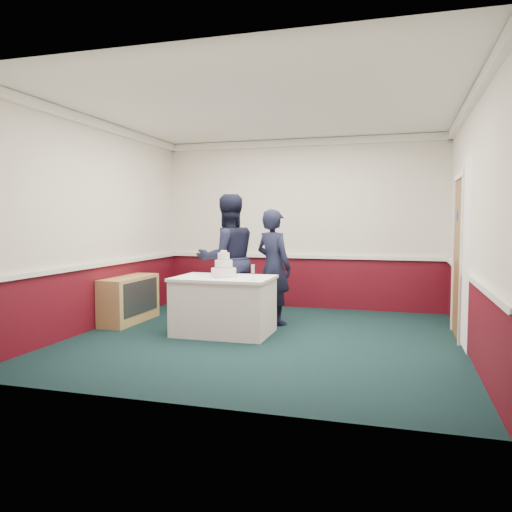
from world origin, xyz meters
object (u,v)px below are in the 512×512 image
(cake_table, at_px, (224,305))
(person_man, at_px, (228,259))
(person_woman, at_px, (273,267))
(wedding_cake, at_px, (224,269))
(champagne_flute, at_px, (253,270))
(sideboard, at_px, (129,299))
(cake_knife, at_px, (217,278))

(cake_table, height_order, person_man, person_man)
(person_woman, bearing_deg, wedding_cake, 88.65)
(cake_table, xyz_separation_m, person_woman, (0.49, 0.85, 0.46))
(cake_table, bearing_deg, person_man, 104.79)
(person_man, bearing_deg, cake_table, 65.90)
(cake_table, distance_m, person_woman, 1.08)
(champagne_flute, bearing_deg, wedding_cake, 150.75)
(wedding_cake, bearing_deg, person_woman, 60.23)
(wedding_cake, bearing_deg, sideboard, 167.87)
(cake_table, bearing_deg, person_woman, 60.23)
(wedding_cake, xyz_separation_m, cake_knife, (-0.03, -0.20, -0.11))
(sideboard, xyz_separation_m, person_man, (1.49, 0.31, 0.63))
(person_man, height_order, person_woman, person_man)
(champagne_flute, height_order, person_woman, person_woman)
(cake_table, bearing_deg, cake_knife, -98.53)
(cake_table, height_order, wedding_cake, wedding_cake)
(person_woman, bearing_deg, person_man, 43.90)
(cake_knife, xyz_separation_m, person_man, (-0.15, 0.87, 0.18))
(cake_table, bearing_deg, wedding_cake, 90.00)
(person_man, bearing_deg, wedding_cake, 65.90)
(wedding_cake, xyz_separation_m, champagne_flute, (0.50, -0.28, 0.03))
(cake_table, distance_m, cake_knife, 0.44)
(wedding_cake, height_order, cake_knife, wedding_cake)
(wedding_cake, relative_size, champagne_flute, 1.78)
(cake_knife, bearing_deg, sideboard, 158.81)
(champagne_flute, relative_size, person_man, 0.10)
(sideboard, distance_m, champagne_flute, 2.33)
(wedding_cake, xyz_separation_m, person_man, (-0.18, 0.67, 0.08))
(wedding_cake, height_order, champagne_flute, wedding_cake)
(sideboard, distance_m, person_woman, 2.27)
(champagne_flute, distance_m, person_woman, 1.13)
(cake_knife, height_order, person_man, person_man)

